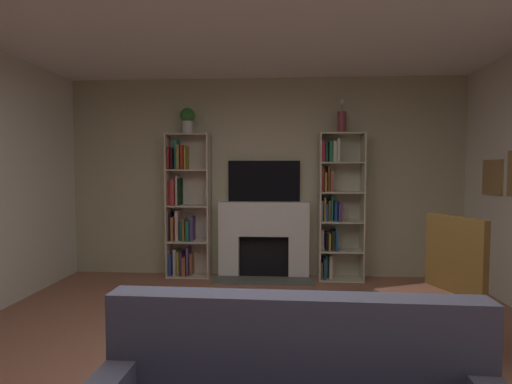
# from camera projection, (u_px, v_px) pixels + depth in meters

# --- Properties ---
(wall_back_accent) EXTENTS (5.41, 0.06, 2.67)m
(wall_back_accent) POSITION_uv_depth(u_px,v_px,m) (264.00, 178.00, 5.53)
(wall_back_accent) COLOR #B7B18C
(wall_back_accent) RESTS_ON ground_plane
(fireplace) EXTENTS (1.30, 0.50, 1.01)m
(fireplace) POSITION_uv_depth(u_px,v_px,m) (264.00, 238.00, 5.44)
(fireplace) COLOR white
(fireplace) RESTS_ON ground_plane
(tv) EXTENTS (0.96, 0.06, 0.55)m
(tv) POSITION_uv_depth(u_px,v_px,m) (264.00, 181.00, 5.47)
(tv) COLOR black
(tv) RESTS_ON fireplace
(bookshelf_left) EXTENTS (0.57, 0.28, 1.92)m
(bookshelf_left) POSITION_uv_depth(u_px,v_px,m) (185.00, 211.00, 5.48)
(bookshelf_left) COLOR beige
(bookshelf_left) RESTS_ON ground_plane
(bookshelf_right) EXTENTS (0.57, 0.33, 1.92)m
(bookshelf_right) POSITION_uv_depth(u_px,v_px,m) (335.00, 206.00, 5.34)
(bookshelf_right) COLOR beige
(bookshelf_right) RESTS_ON ground_plane
(potted_plant) EXTENTS (0.20, 0.20, 0.34)m
(potted_plant) POSITION_uv_depth(u_px,v_px,m) (188.00, 119.00, 5.37)
(potted_plant) COLOR silver
(potted_plant) RESTS_ON bookshelf_left
(vase_with_flowers) EXTENTS (0.11, 0.11, 0.44)m
(vase_with_flowers) POSITION_uv_depth(u_px,v_px,m) (342.00, 121.00, 5.24)
(vase_with_flowers) COLOR brown
(vase_with_flowers) RESTS_ON bookshelf_right
(armchair) EXTENTS (0.74, 0.74, 1.09)m
(armchair) POSITION_uv_depth(u_px,v_px,m) (437.00, 289.00, 3.10)
(armchair) COLOR brown
(armchair) RESTS_ON ground_plane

